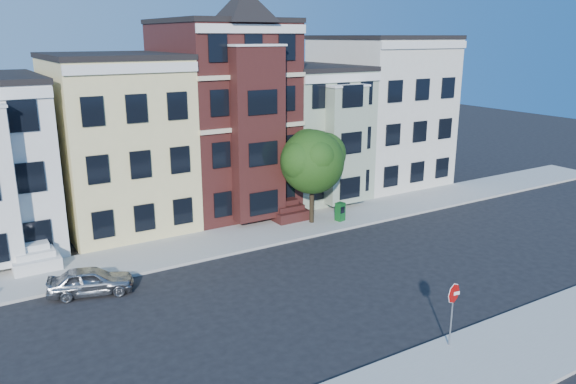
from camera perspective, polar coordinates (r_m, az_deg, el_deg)
ground at (r=27.24m, az=6.94°, el=-8.95°), size 120.00×120.00×0.00m
far_sidewalk at (r=33.35m, az=-1.63°, el=-4.02°), size 60.00×4.00×0.15m
near_sidewalk at (r=22.29m, az=20.30°, el=-15.61°), size 60.00×4.00×0.15m
house_yellow at (r=35.38m, az=-17.01°, el=4.72°), size 7.00×9.00×10.00m
house_brown at (r=37.56m, az=-6.72°, el=7.43°), size 7.00×9.00×12.00m
house_green at (r=40.92m, az=1.66°, el=6.08°), size 6.00×9.00×9.00m
house_cream at (r=44.96m, az=9.22°, el=8.03°), size 8.00×9.00×11.00m
street_tree at (r=33.77m, az=2.47°, el=2.65°), size 7.67×7.67×7.12m
parked_car at (r=27.04m, az=-19.41°, el=-8.50°), size 3.99×2.47×1.27m
newspaper_box at (r=35.00m, az=5.32°, el=-2.00°), size 0.61×0.56×1.15m
stop_sign at (r=21.81m, az=16.32°, el=-11.51°), size 0.78×0.22×2.82m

